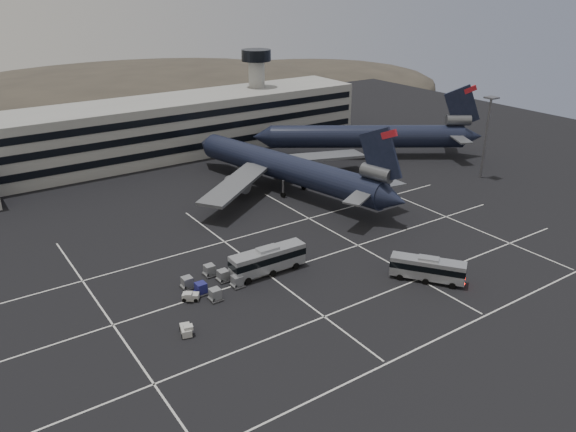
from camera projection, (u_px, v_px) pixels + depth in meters
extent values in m
plane|color=black|center=(315.00, 274.00, 85.69)|extent=(260.00, 260.00, 0.00)
cube|color=silver|center=(423.00, 346.00, 68.96)|extent=(90.00, 0.25, 0.01)
cube|color=silver|center=(358.00, 303.00, 78.09)|extent=(90.00, 0.25, 0.01)
cube|color=silver|center=(300.00, 264.00, 88.73)|extent=(90.00, 0.25, 0.01)
cube|color=silver|center=(254.00, 233.00, 99.37)|extent=(90.00, 0.25, 0.01)
cube|color=silver|center=(108.00, 318.00, 74.70)|extent=(0.25, 55.00, 0.01)
cube|color=silver|center=(261.00, 269.00, 87.14)|extent=(0.25, 55.00, 0.01)
cube|color=silver|center=(350.00, 241.00, 96.47)|extent=(0.25, 55.00, 0.01)
cube|color=silver|center=(438.00, 213.00, 107.87)|extent=(0.25, 55.00, 0.01)
cube|color=gray|center=(140.00, 131.00, 137.68)|extent=(120.00, 18.00, 14.00)
cube|color=black|center=(155.00, 154.00, 132.17)|extent=(118.00, 0.20, 1.60)
cube|color=black|center=(154.00, 137.00, 130.61)|extent=(118.00, 0.20, 1.60)
cube|color=black|center=(152.00, 122.00, 129.16)|extent=(118.00, 0.20, 1.60)
cylinder|color=gray|center=(257.00, 98.00, 155.78)|extent=(4.40, 4.40, 22.00)
cylinder|color=black|center=(256.00, 55.00, 151.28)|extent=(8.00, 8.00, 3.00)
ellipsoid|color=#38332B|center=(129.00, 120.00, 235.76)|extent=(252.00, 180.00, 44.00)
ellipsoid|color=#38332B|center=(287.00, 90.00, 275.47)|extent=(168.00, 120.00, 24.00)
cylinder|color=slate|center=(486.00, 139.00, 123.63)|extent=(0.50, 0.50, 18.00)
cube|color=slate|center=(492.00, 98.00, 120.07)|extent=(2.40, 2.40, 0.35)
cylinder|color=black|center=(287.00, 168.00, 117.08)|extent=(15.64, 48.10, 5.60)
cone|color=black|center=(207.00, 144.00, 133.67)|extent=(6.43, 5.58, 5.60)
cone|color=black|center=(394.00, 200.00, 100.30)|extent=(5.99, 5.95, 5.04)
cube|color=black|center=(380.00, 156.00, 99.62)|extent=(2.50, 9.36, 10.97)
cube|color=red|center=(389.00, 134.00, 97.03)|extent=(1.22, 3.27, 2.24)
cylinder|color=#595B60|center=(377.00, 173.00, 101.23)|extent=(3.91, 6.44, 2.70)
cube|color=slate|center=(360.00, 196.00, 100.11)|extent=(8.16, 6.00, 0.87)
cube|color=slate|center=(387.00, 185.00, 105.72)|extent=(7.52, 3.23, 0.87)
cube|color=slate|center=(236.00, 184.00, 110.31)|extent=(21.28, 16.92, 1.75)
cylinder|color=#595B60|center=(237.00, 185.00, 114.88)|extent=(3.80, 5.95, 2.70)
cube|color=slate|center=(318.00, 157.00, 127.01)|extent=(22.62, 9.15, 1.75)
cylinder|color=#595B60|center=(300.00, 164.00, 127.57)|extent=(3.80, 5.95, 2.70)
cylinder|color=slate|center=(238.00, 166.00, 127.98)|extent=(0.44, 0.44, 3.00)
cylinder|color=black|center=(238.00, 173.00, 128.63)|extent=(0.72, 1.18, 1.10)
cylinder|color=slate|center=(283.00, 187.00, 114.85)|extent=(0.44, 0.44, 3.00)
cylinder|color=black|center=(283.00, 195.00, 115.50)|extent=(0.72, 1.18, 1.10)
cylinder|color=slate|center=(304.00, 180.00, 119.13)|extent=(0.44, 0.44, 3.00)
cylinder|color=black|center=(304.00, 187.00, 119.77)|extent=(0.72, 1.18, 1.10)
cylinder|color=black|center=(367.00, 136.00, 140.13)|extent=(43.06, 31.26, 5.60)
cone|color=black|center=(262.00, 137.00, 139.86)|extent=(6.85, 7.16, 5.60)
cone|color=black|center=(472.00, 136.00, 140.40)|extent=(6.95, 6.97, 5.04)
cube|color=black|center=(462.00, 107.00, 137.47)|extent=(8.16, 5.67, 10.97)
cube|color=red|center=(470.00, 90.00, 135.84)|extent=(2.99, 2.25, 2.24)
cylinder|color=#595B60|center=(458.00, 120.00, 138.75)|extent=(6.49, 5.57, 2.70)
cube|color=slate|center=(460.00, 138.00, 136.26)|extent=(5.74, 8.16, 0.87)
cube|color=slate|center=(450.00, 130.00, 143.98)|extent=(7.60, 7.54, 0.87)
cylinder|color=slate|center=(366.00, 148.00, 141.30)|extent=(0.44, 0.44, 3.00)
cylinder|color=black|center=(366.00, 154.00, 141.95)|extent=(1.19, 1.03, 1.10)
cube|color=#93959B|center=(428.00, 268.00, 83.17)|extent=(8.44, 10.25, 2.97)
cube|color=black|center=(428.00, 266.00, 83.03)|extent=(8.52, 10.33, 0.94)
cube|color=#93959B|center=(429.00, 259.00, 82.52)|extent=(3.04, 3.33, 0.35)
cylinder|color=black|center=(452.00, 286.00, 81.54)|extent=(0.82, 0.95, 0.95)
cylinder|color=black|center=(454.00, 278.00, 83.69)|extent=(0.82, 0.95, 0.95)
cylinder|color=black|center=(426.00, 282.00, 82.70)|extent=(0.82, 0.95, 0.95)
cylinder|color=black|center=(428.00, 274.00, 84.85)|extent=(0.82, 0.95, 0.95)
cylinder|color=black|center=(400.00, 277.00, 83.87)|extent=(0.82, 0.95, 0.95)
cylinder|color=black|center=(402.00, 270.00, 86.02)|extent=(0.82, 0.95, 0.95)
cube|color=#FF0C05|center=(465.00, 284.00, 81.25)|extent=(0.25, 0.21, 0.22)
cube|color=#FF0C05|center=(465.00, 279.00, 82.63)|extent=(0.25, 0.21, 0.22)
cube|color=#93959B|center=(268.00, 260.00, 85.28)|extent=(12.21, 2.99, 3.32)
cube|color=black|center=(268.00, 257.00, 85.13)|extent=(12.27, 3.05, 1.05)
cube|color=#93959B|center=(268.00, 249.00, 84.56)|extent=(3.35, 1.83, 0.39)
cylinder|color=black|center=(296.00, 266.00, 87.05)|extent=(1.07, 0.37, 1.06)
cylinder|color=black|center=(286.00, 259.00, 89.17)|extent=(1.07, 0.37, 1.06)
cylinder|color=black|center=(273.00, 273.00, 84.90)|extent=(1.07, 0.37, 1.06)
cylinder|color=black|center=(263.00, 266.00, 87.03)|extent=(1.07, 0.37, 1.06)
cylinder|color=black|center=(248.00, 281.00, 82.75)|extent=(1.07, 0.37, 1.06)
cylinder|color=black|center=(239.00, 273.00, 84.88)|extent=(1.07, 0.37, 1.06)
cube|color=#B8B8B3|center=(186.00, 330.00, 71.15)|extent=(1.81, 2.54, 0.94)
cube|color=#B8B8B3|center=(186.00, 328.00, 70.45)|extent=(1.35, 1.21, 0.52)
cylinder|color=black|center=(183.00, 336.00, 70.36)|extent=(0.38, 0.62, 0.58)
cylinder|color=black|center=(192.00, 335.00, 70.70)|extent=(0.38, 0.62, 0.58)
cylinder|color=black|center=(181.00, 329.00, 71.81)|extent=(0.38, 0.62, 0.58)
cylinder|color=black|center=(189.00, 328.00, 72.15)|extent=(0.38, 0.62, 0.58)
cube|color=#B8B8B3|center=(191.00, 296.00, 78.65)|extent=(2.56, 2.35, 0.93)
cube|color=#B8B8B3|center=(194.00, 293.00, 78.39)|extent=(1.42, 1.47, 0.52)
cylinder|color=black|center=(196.00, 300.00, 78.21)|extent=(0.60, 0.53, 0.58)
cylinder|color=black|center=(197.00, 296.00, 79.25)|extent=(0.60, 0.53, 0.58)
cylinder|color=black|center=(184.00, 300.00, 78.27)|extent=(0.60, 0.53, 0.58)
cylinder|color=black|center=(186.00, 296.00, 79.32)|extent=(0.60, 0.53, 0.58)
cube|color=#2D2D30|center=(215.00, 299.00, 78.89)|extent=(2.34, 2.51, 0.17)
cylinder|color=black|center=(215.00, 299.00, 78.91)|extent=(0.09, 0.19, 0.19)
cube|color=#96999E|center=(215.00, 294.00, 78.56)|extent=(1.83, 1.83, 1.49)
cube|color=#2D2D30|center=(237.00, 285.00, 82.32)|extent=(2.34, 2.51, 0.17)
cylinder|color=black|center=(237.00, 286.00, 82.35)|extent=(0.09, 0.19, 0.19)
cube|color=#96999E|center=(237.00, 280.00, 82.00)|extent=(1.83, 1.83, 1.49)
cube|color=#2D2D30|center=(201.00, 293.00, 80.42)|extent=(2.34, 2.51, 0.17)
cylinder|color=black|center=(201.00, 293.00, 80.44)|extent=(0.09, 0.19, 0.19)
cube|color=navy|center=(201.00, 288.00, 80.10)|extent=(1.83, 1.83, 1.49)
cube|color=#2D2D30|center=(223.00, 280.00, 83.86)|extent=(2.34, 2.51, 0.17)
cylinder|color=black|center=(223.00, 280.00, 83.88)|extent=(0.09, 0.19, 0.19)
cube|color=#96999E|center=(223.00, 275.00, 83.53)|extent=(1.83, 1.83, 1.49)
cube|color=#2D2D30|center=(188.00, 287.00, 81.95)|extent=(2.34, 2.51, 0.17)
cylinder|color=black|center=(188.00, 287.00, 81.98)|extent=(0.09, 0.19, 0.19)
cube|color=#96999E|center=(187.00, 282.00, 81.63)|extent=(1.83, 1.83, 1.49)
cube|color=#2D2D30|center=(210.00, 274.00, 85.39)|extent=(2.34, 2.51, 0.17)
cylinder|color=black|center=(210.00, 275.00, 85.41)|extent=(0.09, 0.19, 0.19)
cube|color=#96999E|center=(209.00, 270.00, 85.06)|extent=(1.83, 1.83, 1.49)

